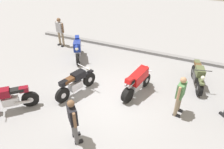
# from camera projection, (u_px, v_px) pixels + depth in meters

# --- Properties ---
(ground_plane) EXTENTS (40.00, 40.00, 0.00)m
(ground_plane) POSITION_uv_depth(u_px,v_px,m) (111.00, 99.00, 8.27)
(ground_plane) COLOR gray
(curb_edge) EXTENTS (14.00, 0.30, 0.15)m
(curb_edge) POSITION_uv_depth(u_px,v_px,m) (144.00, 51.00, 11.76)
(curb_edge) COLOR gray
(curb_edge) RESTS_ON ground
(motorcycle_black_cruiser) EXTENTS (0.90, 2.04, 1.09)m
(motorcycle_black_cruiser) POSITION_uv_depth(u_px,v_px,m) (76.00, 83.00, 8.31)
(motorcycle_black_cruiser) COLOR black
(motorcycle_black_cruiser) RESTS_ON ground
(motorcycle_olive_vintage) EXTENTS (0.76, 1.93, 1.07)m
(motorcycle_olive_vintage) POSITION_uv_depth(u_px,v_px,m) (198.00, 76.00, 8.82)
(motorcycle_olive_vintage) COLOR black
(motorcycle_olive_vintage) RESTS_ON ground
(motorcycle_maroon_cruiser) EXTENTS (1.61, 1.51, 1.09)m
(motorcycle_maroon_cruiser) POSITION_uv_depth(u_px,v_px,m) (9.00, 99.00, 7.45)
(motorcycle_maroon_cruiser) COLOR black
(motorcycle_maroon_cruiser) RESTS_ON ground
(motorcycle_blue_sportbike) EXTENTS (1.17, 1.77, 1.14)m
(motorcycle_blue_sportbike) POSITION_uv_depth(u_px,v_px,m) (78.00, 49.00, 10.84)
(motorcycle_blue_sportbike) COLOR black
(motorcycle_blue_sportbike) RESTS_ON ground
(motorcycle_red_sportbike) EXTENTS (0.83, 1.93, 1.14)m
(motorcycle_red_sportbike) POSITION_uv_depth(u_px,v_px,m) (137.00, 81.00, 8.28)
(motorcycle_red_sportbike) COLOR black
(motorcycle_red_sportbike) RESTS_ON ground
(person_in_black_shirt) EXTENTS (0.55, 0.53, 1.63)m
(person_in_black_shirt) POSITION_uv_depth(u_px,v_px,m) (73.00, 119.00, 6.06)
(person_in_black_shirt) COLOR #59595B
(person_in_black_shirt) RESTS_ON ground
(person_in_gray_shirt) EXTENTS (0.66, 0.41, 1.72)m
(person_in_gray_shirt) POSITION_uv_depth(u_px,v_px,m) (60.00, 30.00, 12.07)
(person_in_gray_shirt) COLOR gray
(person_in_gray_shirt) RESTS_ON ground
(person_in_green_shirt) EXTENTS (0.36, 0.63, 1.59)m
(person_in_green_shirt) POSITION_uv_depth(u_px,v_px,m) (180.00, 94.00, 7.10)
(person_in_green_shirt) COLOR gray
(person_in_green_shirt) RESTS_ON ground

